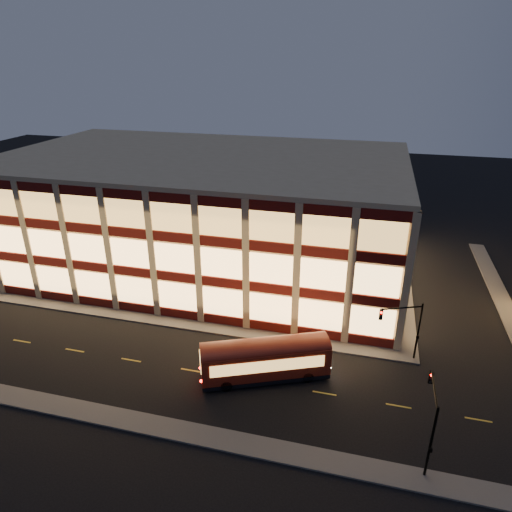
# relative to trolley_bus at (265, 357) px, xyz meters

# --- Properties ---
(ground) EXTENTS (200.00, 200.00, 0.00)m
(ground) POSITION_rel_trolley_bus_xyz_m (-10.64, 5.19, -2.08)
(ground) COLOR black
(ground) RESTS_ON ground
(sidewalk_office_south) EXTENTS (54.00, 2.00, 0.15)m
(sidewalk_office_south) POSITION_rel_trolley_bus_xyz_m (-13.64, 6.19, -2.01)
(sidewalk_office_south) COLOR #514F4C
(sidewalk_office_south) RESTS_ON ground
(sidewalk_office_east) EXTENTS (2.00, 30.00, 0.15)m
(sidewalk_office_east) POSITION_rel_trolley_bus_xyz_m (12.36, 22.19, -2.01)
(sidewalk_office_east) COLOR #514F4C
(sidewalk_office_east) RESTS_ON ground
(sidewalk_tower_west) EXTENTS (2.00, 30.00, 0.15)m
(sidewalk_tower_west) POSITION_rel_trolley_bus_xyz_m (23.36, 22.19, -2.01)
(sidewalk_tower_west) COLOR #514F4C
(sidewalk_tower_west) RESTS_ON ground
(sidewalk_near) EXTENTS (100.00, 2.00, 0.15)m
(sidewalk_near) POSITION_rel_trolley_bus_xyz_m (-10.64, -7.81, -2.01)
(sidewalk_near) COLOR #514F4C
(sidewalk_near) RESTS_ON ground
(office_building) EXTENTS (50.45, 30.45, 14.50)m
(office_building) POSITION_rel_trolley_bus_xyz_m (-13.55, 22.10, 5.17)
(office_building) COLOR tan
(office_building) RESTS_ON ground
(traffic_signal_far) EXTENTS (3.79, 1.87, 6.00)m
(traffic_signal_far) POSITION_rel_trolley_bus_xyz_m (11.57, 5.42, 2.03)
(traffic_signal_far) COLOR black
(traffic_signal_far) RESTS_ON ground
(traffic_signal_near) EXTENTS (0.32, 4.45, 6.00)m
(traffic_signal_near) POSITION_rel_trolley_bus_xyz_m (12.86, -5.84, 2.04)
(traffic_signal_near) COLOR black
(traffic_signal_near) RESTS_ON ground
(trolley_bus) EXTENTS (11.27, 7.03, 3.76)m
(trolley_bus) POSITION_rel_trolley_bus_xyz_m (0.00, 0.00, 0.00)
(trolley_bus) COLOR maroon
(trolley_bus) RESTS_ON ground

